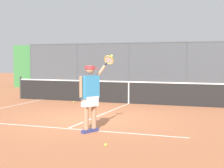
% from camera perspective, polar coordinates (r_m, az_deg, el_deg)
% --- Properties ---
extents(ground_plane, '(60.00, 60.00, 0.00)m').
position_cam_1_polar(ground_plane, '(10.98, -3.69, -5.86)').
color(ground_plane, '#A8603D').
extents(court_line_markings, '(8.54, 10.42, 0.01)m').
position_cam_1_polar(court_line_markings, '(9.35, -8.24, -7.63)').
color(court_line_markings, white).
rests_on(court_line_markings, ground).
extents(fence_backdrop, '(19.91, 1.37, 2.89)m').
position_cam_1_polar(fence_backdrop, '(20.69, 7.80, 2.72)').
color(fence_backdrop, '#474C51').
rests_on(fence_backdrop, ground).
extents(tennis_net, '(10.98, 0.09, 1.07)m').
position_cam_1_polar(tennis_net, '(14.81, 2.78, -1.34)').
color(tennis_net, '#2D2D2D').
rests_on(tennis_net, ground).
extents(tennis_player, '(0.55, 1.41, 2.03)m').
position_cam_1_polar(tennis_player, '(8.95, -3.60, -1.48)').
color(tennis_player, navy).
rests_on(tennis_player, ground).
extents(tennis_ball_near_baseline, '(0.07, 0.07, 0.07)m').
position_cam_1_polar(tennis_ball_near_baseline, '(7.65, -1.05, -10.02)').
color(tennis_ball_near_baseline, '#D6E042').
rests_on(tennis_ball_near_baseline, ground).
extents(tennis_ball_by_sideline, '(0.07, 0.07, 0.07)m').
position_cam_1_polar(tennis_ball_by_sideline, '(15.25, -6.32, -2.94)').
color(tennis_ball_by_sideline, '#C1D138').
rests_on(tennis_ball_by_sideline, ground).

